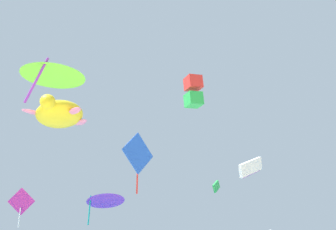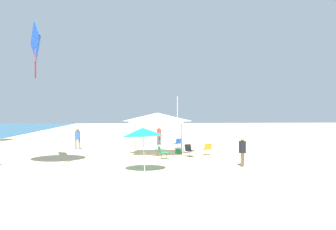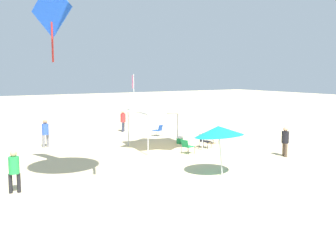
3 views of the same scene
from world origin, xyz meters
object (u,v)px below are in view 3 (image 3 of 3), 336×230
object	(u,v)px
person_kite_handler	(285,139)
person_beachcomber	(123,119)
canopy_tent	(164,106)
person_by_tent	(14,168)
folding_chair_right_of_tent	(158,130)
beach_umbrella	(218,131)
folding_chair_near_cooler	(214,137)
person_far_stroller	(45,131)
kite_diamond_blue	(51,12)
cooler_box	(180,140)
folding_chair_left_of_tent	(204,140)
folding_chair_facing_ocean	(187,146)
banner_flag	(134,96)

from	to	relation	value
person_kite_handler	person_beachcomber	bearing A→B (deg)	-139.80
canopy_tent	person_by_tent	size ratio (longest dim) A/B	2.35
folding_chair_right_of_tent	person_by_tent	distance (m)	13.93
beach_umbrella	folding_chair_near_cooler	world-z (taller)	beach_umbrella
folding_chair_near_cooler	person_far_stroller	bearing A→B (deg)	-33.64
kite_diamond_blue	person_kite_handler	bearing A→B (deg)	-127.96
cooler_box	person_kite_handler	bearing A→B (deg)	-156.43
canopy_tent	beach_umbrella	distance (m)	6.60
beach_umbrella	person_far_stroller	size ratio (longest dim) A/B	1.38
folding_chair_right_of_tent	person_far_stroller	bearing A→B (deg)	-26.72
canopy_tent	person_by_tent	xyz separation A→B (m)	(-4.52, 9.23, -1.59)
folding_chair_left_of_tent	person_far_stroller	bearing A→B (deg)	120.36
cooler_box	person_kite_handler	distance (m)	6.86
beach_umbrella	person_by_tent	bearing A→B (deg)	76.41
canopy_tent	person_by_tent	world-z (taller)	canopy_tent
folding_chair_facing_ocean	kite_diamond_blue	world-z (taller)	kite_diamond_blue
person_beachcomber	person_far_stroller	xyz separation A→B (m)	(-3.18, 6.61, 0.02)
banner_flag	person_kite_handler	distance (m)	14.71
folding_chair_right_of_tent	person_kite_handler	bearing A→B (deg)	78.52
banner_flag	person_kite_handler	bearing A→B (deg)	-172.27
folding_chair_facing_ocean	person_by_tent	world-z (taller)	person_by_tent
canopy_tent	folding_chair_right_of_tent	xyz separation A→B (m)	(3.92, -1.84, -2.08)
canopy_tent	cooler_box	xyz separation A→B (m)	(0.81, -1.64, -2.35)
folding_chair_facing_ocean	kite_diamond_blue	distance (m)	9.98
banner_flag	kite_diamond_blue	distance (m)	16.12
folding_chair_left_of_tent	kite_diamond_blue	bearing A→B (deg)	164.05
cooler_box	person_by_tent	bearing A→B (deg)	116.14
person_by_tent	person_far_stroller	world-z (taller)	person_far_stroller
cooler_box	person_beachcomber	world-z (taller)	person_beachcomber
beach_umbrella	person_far_stroller	world-z (taller)	beach_umbrella
folding_chair_right_of_tent	canopy_tent	bearing A→B (deg)	38.28
canopy_tent	folding_chair_right_of_tent	world-z (taller)	canopy_tent
beach_umbrella	banner_flag	xyz separation A→B (m)	(15.53, -3.48, 0.67)
cooler_box	kite_diamond_blue	bearing A→B (deg)	113.62
folding_chair_near_cooler	person_beachcomber	size ratio (longest dim) A/B	0.49
folding_chair_left_of_tent	person_far_stroller	xyz separation A→B (m)	(5.15, 8.13, 0.52)
banner_flag	person_beachcomber	size ratio (longest dim) A/B	2.67
person_kite_handler	person_by_tent	world-z (taller)	person_by_tent
canopy_tent	beach_umbrella	size ratio (longest dim) A/B	1.64
person_beachcomber	canopy_tent	bearing A→B (deg)	34.49
kite_diamond_blue	folding_chair_facing_ocean	bearing A→B (deg)	-109.29
folding_chair_right_of_tent	kite_diamond_blue	xyz separation A→B (m)	(-7.01, 9.12, 6.53)
folding_chair_left_of_tent	person_far_stroller	size ratio (longest dim) A/B	0.48
folding_chair_facing_ocean	person_beachcomber	distance (m)	9.27
folding_chair_facing_ocean	banner_flag	distance (m)	11.60
cooler_box	person_by_tent	size ratio (longest dim) A/B	0.46
folding_chair_near_cooler	folding_chair_facing_ocean	xyz separation A→B (m)	(-1.57, 3.19, 0.00)
folding_chair_near_cooler	cooler_box	world-z (taller)	folding_chair_near_cooler
beach_umbrella	person_far_stroller	xyz separation A→B (m)	(10.43, 4.99, -0.98)
banner_flag	person_far_stroller	size ratio (longest dim) A/B	2.61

